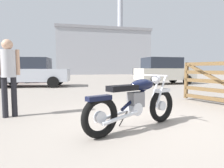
{
  "coord_description": "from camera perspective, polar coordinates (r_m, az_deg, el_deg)",
  "views": [
    {
      "loc": [
        -1.26,
        -3.43,
        1.04
      ],
      "look_at": [
        -0.62,
        0.58,
        0.71
      ],
      "focal_mm": 30.39,
      "sensor_mm": 36.0,
      "label": 1
    }
  ],
  "objects": [
    {
      "name": "ground_plane",
      "position": [
        3.8,
        10.88,
        -11.38
      ],
      "size": [
        80.0,
        80.0,
        0.0
      ],
      "primitive_type": "plane",
      "color": "gray"
    },
    {
      "name": "vintage_motorcycle",
      "position": [
        3.31,
        7.13,
        -5.71
      ],
      "size": [
        1.89,
        1.08,
        0.94
      ],
      "rotation": [
        0.0,
        0.0,
        0.49
      ],
      "color": "black",
      "rests_on": "ground_plane"
    },
    {
      "name": "industrial_building",
      "position": [
        40.25,
        -3.49,
        9.29
      ],
      "size": [
        18.15,
        13.94,
        17.25
      ],
      "rotation": [
        0.0,
        0.0,
        0.06
      ],
      "color": "#9EA0A8",
      "rests_on": "ground_plane"
    },
    {
      "name": "red_hatchback_near",
      "position": [
        11.88,
        -23.02,
        3.27
      ],
      "size": [
        4.26,
        2.04,
        1.67
      ],
      "rotation": [
        0.0,
        0.0,
        -0.04
      ],
      "color": "black",
      "rests_on": "ground_plane"
    },
    {
      "name": "silver_sedan_mid",
      "position": [
        16.26,
        -28.71,
        3.71
      ],
      "size": [
        4.78,
        2.15,
        1.74
      ],
      "rotation": [
        0.0,
        0.0,
        -0.05
      ],
      "color": "black",
      "rests_on": "ground_plane"
    },
    {
      "name": "blue_hatchback_right",
      "position": [
        21.73,
        12.02,
        4.21
      ],
      "size": [
        3.94,
        1.9,
        1.78
      ],
      "rotation": [
        0.0,
        0.0,
        3.12
      ],
      "color": "black",
      "rests_on": "ground_plane"
    },
    {
      "name": "bystander",
      "position": [
        4.6,
        -28.74,
        3.77
      ],
      "size": [
        0.42,
        0.3,
        1.66
      ],
      "rotation": [
        0.0,
        0.0,
        5.19
      ],
      "color": "black",
      "rests_on": "ground_plane"
    },
    {
      "name": "pale_sedan_back",
      "position": [
        13.34,
        15.29,
        3.94
      ],
      "size": [
        4.07,
        2.18,
        1.78
      ],
      "rotation": [
        0.0,
        0.0,
        0.12
      ],
      "color": "black",
      "rests_on": "ground_plane"
    }
  ]
}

